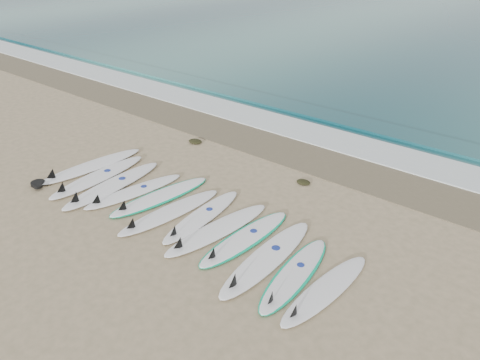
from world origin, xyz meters
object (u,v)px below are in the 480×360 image
Objects in this scene: surfboard_0 at (89,166)px; leash_coil at (38,184)px; surfboard_6 at (200,217)px; surfboard_11 at (324,291)px.

surfboard_0 is 1.29m from leash_coil.
surfboard_6 is (3.75, 0.07, -0.01)m from surfboard_0.
surfboard_11 is at bearing 8.19° from leash_coil.
leash_coil is (-0.15, -1.28, -0.01)m from surfboard_0.
surfboard_6 is at bearing 5.43° from surfboard_0.
surfboard_0 is 6.85m from surfboard_11.
leash_coil is (-6.99, -1.01, -0.00)m from surfboard_11.
surfboard_6 reaches higher than surfboard_11.
surfboard_0 reaches higher than surfboard_6.
surfboard_0 is 3.75m from surfboard_6.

